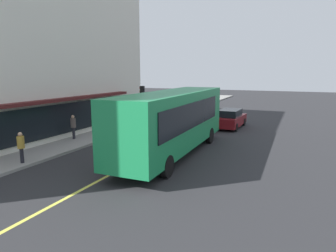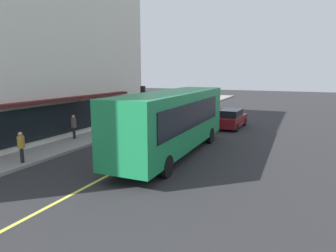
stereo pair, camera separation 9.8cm
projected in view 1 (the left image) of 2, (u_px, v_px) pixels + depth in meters
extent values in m
plane|color=#28282B|center=(167.00, 145.00, 19.06)|extent=(120.00, 120.00, 0.00)
cube|color=gray|center=(96.00, 136.00, 21.24)|extent=(80.00, 2.54, 0.15)
cube|color=#D8D14C|center=(167.00, 144.00, 19.06)|extent=(36.00, 0.16, 0.01)
cube|color=#4C1919|center=(51.00, 101.00, 18.50)|extent=(16.45, 0.70, 0.20)
cube|color=black|center=(50.00, 121.00, 18.82)|extent=(14.10, 0.08, 2.00)
cube|color=#197F47|center=(173.00, 119.00, 16.42)|extent=(11.04, 2.67, 3.00)
cube|color=black|center=(202.00, 103.00, 21.29)|extent=(0.15, 2.10, 1.80)
cube|color=black|center=(150.00, 112.00, 16.57)|extent=(8.80, 0.19, 1.32)
cube|color=black|center=(194.00, 115.00, 15.59)|extent=(8.80, 0.19, 1.32)
cube|color=#0CF259|center=(203.00, 91.00, 21.19)|extent=(0.11, 1.90, 0.36)
cube|color=#2D2D33|center=(202.00, 125.00, 21.67)|extent=(0.20, 2.40, 0.40)
cylinder|color=black|center=(177.00, 133.00, 20.31)|extent=(1.00, 0.32, 1.00)
cylinder|color=black|center=(210.00, 135.00, 19.44)|extent=(1.00, 0.32, 1.00)
cylinder|color=black|center=(122.00, 160.00, 13.94)|extent=(1.00, 0.32, 1.00)
cylinder|color=black|center=(167.00, 166.00, 13.07)|extent=(1.00, 0.32, 1.00)
cylinder|color=#2D2D33|center=(144.00, 104.00, 26.21)|extent=(0.12, 0.12, 3.20)
cube|color=black|center=(142.00, 91.00, 26.09)|extent=(0.30, 0.30, 0.90)
sphere|color=red|center=(140.00, 88.00, 26.11)|extent=(0.18, 0.18, 0.18)
sphere|color=orange|center=(140.00, 91.00, 26.15)|extent=(0.18, 0.18, 0.18)
sphere|color=green|center=(140.00, 94.00, 26.20)|extent=(0.18, 0.18, 0.18)
cube|color=black|center=(188.00, 111.00, 31.12)|extent=(4.31, 1.83, 0.75)
cube|color=black|center=(188.00, 104.00, 30.87)|extent=(2.42, 1.53, 0.55)
cylinder|color=black|center=(186.00, 111.00, 32.78)|extent=(0.64, 0.22, 0.64)
cylinder|color=black|center=(200.00, 112.00, 32.11)|extent=(0.64, 0.22, 0.64)
cylinder|color=black|center=(176.00, 114.00, 30.23)|extent=(0.64, 0.22, 0.64)
cylinder|color=black|center=(191.00, 115.00, 29.57)|extent=(0.64, 0.22, 0.64)
cube|color=maroon|center=(230.00, 120.00, 24.82)|extent=(4.37, 1.96, 0.75)
cube|color=black|center=(230.00, 113.00, 24.57)|extent=(2.46, 1.60, 0.55)
cylinder|color=black|center=(225.00, 121.00, 26.48)|extent=(0.65, 0.24, 0.64)
cylinder|color=black|center=(244.00, 122.00, 25.77)|extent=(0.65, 0.24, 0.64)
cylinder|color=black|center=(215.00, 126.00, 23.97)|extent=(0.65, 0.24, 0.64)
cylinder|color=black|center=(236.00, 127.00, 23.26)|extent=(0.65, 0.24, 0.64)
cylinder|color=black|center=(74.00, 133.00, 19.94)|extent=(0.18, 0.18, 0.77)
cylinder|color=#594C47|center=(73.00, 123.00, 19.82)|extent=(0.34, 0.34, 0.61)
sphere|color=tan|center=(73.00, 117.00, 19.74)|extent=(0.22, 0.22, 0.22)
cylinder|color=black|center=(22.00, 156.00, 14.67)|extent=(0.18, 0.18, 0.74)
cylinder|color=#B28C33|center=(21.00, 142.00, 14.55)|extent=(0.34, 0.34, 0.59)
sphere|color=tan|center=(20.00, 134.00, 14.48)|extent=(0.21, 0.21, 0.21)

